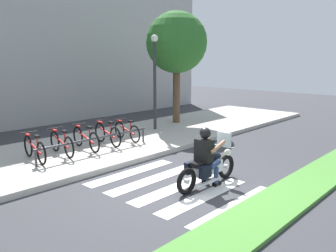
{
  "coord_description": "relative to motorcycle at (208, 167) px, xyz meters",
  "views": [
    {
      "loc": [
        -6.0,
        -5.14,
        2.97
      ],
      "look_at": [
        0.88,
        1.2,
        1.16
      ],
      "focal_mm": 37.59,
      "sensor_mm": 36.0,
      "label": 1
    }
  ],
  "objects": [
    {
      "name": "ground_plane",
      "position": [
        -0.46,
        0.47,
        -0.45
      ],
      "size": [
        48.0,
        48.0,
        0.0
      ],
      "primitive_type": "plane",
      "color": "#38383D"
    },
    {
      "name": "grass_median",
      "position": [
        -0.46,
        -1.74,
        -0.41
      ],
      "size": [
        24.0,
        1.1,
        0.08
      ],
      "primitive_type": "cube",
      "color": "#4C8C38",
      "rests_on": "ground"
    },
    {
      "name": "sidewalk",
      "position": [
        -0.46,
        4.75,
        -0.38
      ],
      "size": [
        24.0,
        4.4,
        0.15
      ],
      "primitive_type": "cube",
      "color": "#B7B2A8",
      "rests_on": "ground"
    },
    {
      "name": "crosswalk_stripe_0",
      "position": [
        -0.59,
        -1.13,
        -0.45
      ],
      "size": [
        2.8,
        0.4,
        0.01
      ],
      "primitive_type": "cube",
      "color": "white",
      "rests_on": "ground"
    },
    {
      "name": "crosswalk_stripe_1",
      "position": [
        -0.59,
        -0.33,
        -0.45
      ],
      "size": [
        2.8,
        0.4,
        0.01
      ],
      "primitive_type": "cube",
      "color": "white",
      "rests_on": "ground"
    },
    {
      "name": "crosswalk_stripe_2",
      "position": [
        -0.59,
        0.47,
        -0.45
      ],
      "size": [
        2.8,
        0.4,
        0.01
      ],
      "primitive_type": "cube",
      "color": "white",
      "rests_on": "ground"
    },
    {
      "name": "crosswalk_stripe_3",
      "position": [
        -0.59,
        1.27,
        -0.45
      ],
      "size": [
        2.8,
        0.4,
        0.01
      ],
      "primitive_type": "cube",
      "color": "white",
      "rests_on": "ground"
    },
    {
      "name": "crosswalk_stripe_4",
      "position": [
        -0.59,
        2.07,
        -0.45
      ],
      "size": [
        2.8,
        0.4,
        0.01
      ],
      "primitive_type": "cube",
      "color": "white",
      "rests_on": "ground"
    },
    {
      "name": "motorcycle",
      "position": [
        0.0,
        0.0,
        0.0
      ],
      "size": [
        2.11,
        0.62,
        1.2
      ],
      "color": "black",
      "rests_on": "ground"
    },
    {
      "name": "rider",
      "position": [
        -0.08,
        0.01,
        0.36
      ],
      "size": [
        0.63,
        0.54,
        1.42
      ],
      "color": "black",
      "rests_on": "ground"
    },
    {
      "name": "bicycle_0",
      "position": [
        -2.02,
        4.47,
        0.05
      ],
      "size": [
        0.48,
        1.67,
        0.77
      ],
      "color": "black",
      "rests_on": "sidewalk"
    },
    {
      "name": "bicycle_1",
      "position": [
        -1.18,
        4.47,
        0.05
      ],
      "size": [
        0.48,
        1.64,
        0.77
      ],
      "color": "black",
      "rests_on": "sidewalk"
    },
    {
      "name": "bicycle_2",
      "position": [
        -0.34,
        4.47,
        0.05
      ],
      "size": [
        0.48,
        1.73,
        0.78
      ],
      "color": "black",
      "rests_on": "sidewalk"
    },
    {
      "name": "bicycle_3",
      "position": [
        0.51,
        4.47,
        0.06
      ],
      "size": [
        0.48,
        1.65,
        0.81
      ],
      "color": "black",
      "rests_on": "sidewalk"
    },
    {
      "name": "bicycle_4",
      "position": [
        1.35,
        4.47,
        0.04
      ],
      "size": [
        0.48,
        1.55,
        0.73
      ],
      "color": "black",
      "rests_on": "sidewalk"
    },
    {
      "name": "bike_rack",
      "position": [
        -0.34,
        3.92,
        0.12
      ],
      "size": [
        3.97,
        0.07,
        0.49
      ],
      "color": "#333338",
      "rests_on": "sidewalk"
    },
    {
      "name": "street_lamp",
      "position": [
        3.42,
        5.15,
        1.92
      ],
      "size": [
        0.28,
        0.28,
        3.87
      ],
      "color": "#2D2D33",
      "rests_on": "ground"
    },
    {
      "name": "tree_near_rack",
      "position": [
        5.17,
        5.55,
        3.16
      ],
      "size": [
        2.63,
        2.63,
        4.96
      ],
      "color": "brown",
      "rests_on": "ground"
    }
  ]
}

